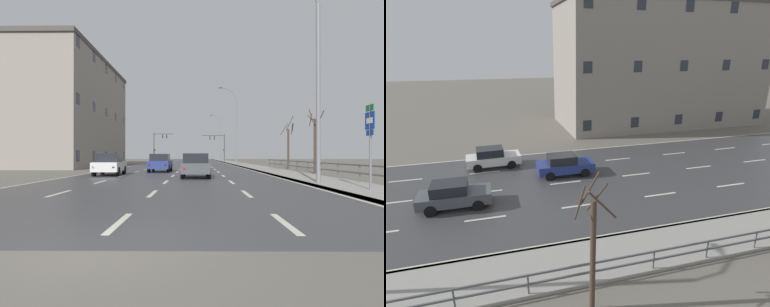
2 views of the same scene
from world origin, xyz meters
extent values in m
cube|color=#666056|center=(0.00, 48.00, -0.06)|extent=(160.00, 160.00, 0.12)
cube|color=#3D3D3F|center=(0.00, 60.00, 0.01)|extent=(14.00, 120.00, 0.02)
cube|color=beige|center=(-3.50, 7.40, 0.02)|extent=(0.16, 2.20, 0.01)
cube|color=beige|center=(-3.50, 12.80, 0.02)|extent=(0.16, 2.20, 0.01)
cube|color=beige|center=(-3.50, 18.20, 0.02)|extent=(0.16, 2.20, 0.01)
cube|color=beige|center=(-3.50, 23.60, 0.02)|extent=(0.16, 2.20, 0.01)
cube|color=beige|center=(-3.50, 29.00, 0.02)|extent=(0.16, 2.20, 0.01)
cube|color=beige|center=(-3.50, 34.40, 0.02)|extent=(0.16, 2.20, 0.01)
cube|color=beige|center=(-3.50, 39.80, 0.02)|extent=(0.16, 2.20, 0.01)
cube|color=beige|center=(-3.50, 45.20, 0.02)|extent=(0.16, 2.20, 0.01)
cube|color=beige|center=(-3.50, 50.60, 0.02)|extent=(0.16, 2.20, 0.01)
cube|color=beige|center=(-3.50, 56.00, 0.02)|extent=(0.16, 2.20, 0.01)
cube|color=beige|center=(-3.50, 61.40, 0.02)|extent=(0.16, 2.20, 0.01)
cube|color=beige|center=(-3.50, 66.80, 0.02)|extent=(0.16, 2.20, 0.01)
cube|color=beige|center=(-3.50, 72.20, 0.02)|extent=(0.16, 2.20, 0.01)
cube|color=beige|center=(-3.50, 77.60, 0.02)|extent=(0.16, 2.20, 0.01)
cube|color=beige|center=(-3.50, 83.00, 0.02)|extent=(0.16, 2.20, 0.01)
cube|color=beige|center=(-3.50, 88.40, 0.02)|extent=(0.16, 2.20, 0.01)
cube|color=beige|center=(-3.50, 93.80, 0.02)|extent=(0.16, 2.20, 0.01)
cube|color=beige|center=(-3.50, 99.20, 0.02)|extent=(0.16, 2.20, 0.01)
cube|color=beige|center=(-3.50, 104.60, 0.02)|extent=(0.16, 2.20, 0.01)
cube|color=beige|center=(-3.50, 110.00, 0.02)|extent=(0.16, 2.20, 0.01)
cube|color=beige|center=(-3.50, 115.40, 0.02)|extent=(0.16, 2.20, 0.01)
cube|color=beige|center=(0.00, 2.00, 0.02)|extent=(0.16, 2.20, 0.01)
cube|color=beige|center=(0.00, 7.40, 0.02)|extent=(0.16, 2.20, 0.01)
cube|color=beige|center=(0.00, 12.80, 0.02)|extent=(0.16, 2.20, 0.01)
cube|color=beige|center=(0.00, 18.20, 0.02)|extent=(0.16, 2.20, 0.01)
cube|color=beige|center=(0.00, 23.60, 0.02)|extent=(0.16, 2.20, 0.01)
cube|color=beige|center=(0.00, 29.00, 0.02)|extent=(0.16, 2.20, 0.01)
cube|color=beige|center=(0.00, 34.40, 0.02)|extent=(0.16, 2.20, 0.01)
cube|color=beige|center=(0.00, 39.80, 0.02)|extent=(0.16, 2.20, 0.01)
cube|color=beige|center=(0.00, 45.20, 0.02)|extent=(0.16, 2.20, 0.01)
cube|color=beige|center=(0.00, 50.60, 0.02)|extent=(0.16, 2.20, 0.01)
cube|color=beige|center=(0.00, 56.00, 0.02)|extent=(0.16, 2.20, 0.01)
cube|color=beige|center=(0.00, 61.40, 0.02)|extent=(0.16, 2.20, 0.01)
cube|color=beige|center=(0.00, 66.80, 0.02)|extent=(0.16, 2.20, 0.01)
cube|color=beige|center=(0.00, 72.20, 0.02)|extent=(0.16, 2.20, 0.01)
cube|color=beige|center=(0.00, 77.60, 0.02)|extent=(0.16, 2.20, 0.01)
cube|color=beige|center=(0.00, 83.00, 0.02)|extent=(0.16, 2.20, 0.01)
cube|color=beige|center=(0.00, 88.40, 0.02)|extent=(0.16, 2.20, 0.01)
cube|color=beige|center=(0.00, 93.80, 0.02)|extent=(0.16, 2.20, 0.01)
cube|color=beige|center=(0.00, 99.20, 0.02)|extent=(0.16, 2.20, 0.01)
cube|color=beige|center=(0.00, 104.60, 0.02)|extent=(0.16, 2.20, 0.01)
cube|color=beige|center=(0.00, 110.00, 0.02)|extent=(0.16, 2.20, 0.01)
cube|color=beige|center=(0.00, 115.40, 0.02)|extent=(0.16, 2.20, 0.01)
cube|color=beige|center=(3.50, 2.00, 0.02)|extent=(0.16, 2.20, 0.01)
cube|color=beige|center=(3.50, 7.40, 0.02)|extent=(0.16, 2.20, 0.01)
cube|color=beige|center=(3.50, 12.80, 0.02)|extent=(0.16, 2.20, 0.01)
cube|color=beige|center=(3.50, 18.20, 0.02)|extent=(0.16, 2.20, 0.01)
cube|color=beige|center=(3.50, 23.60, 0.02)|extent=(0.16, 2.20, 0.01)
cube|color=beige|center=(3.50, 29.00, 0.02)|extent=(0.16, 2.20, 0.01)
cube|color=beige|center=(3.50, 34.40, 0.02)|extent=(0.16, 2.20, 0.01)
cube|color=beige|center=(3.50, 39.80, 0.02)|extent=(0.16, 2.20, 0.01)
cube|color=beige|center=(3.50, 45.20, 0.02)|extent=(0.16, 2.20, 0.01)
cube|color=beige|center=(3.50, 50.60, 0.02)|extent=(0.16, 2.20, 0.01)
cube|color=beige|center=(3.50, 56.00, 0.02)|extent=(0.16, 2.20, 0.01)
cube|color=beige|center=(3.50, 61.40, 0.02)|extent=(0.16, 2.20, 0.01)
cube|color=beige|center=(3.50, 66.80, 0.02)|extent=(0.16, 2.20, 0.01)
cube|color=beige|center=(3.50, 72.20, 0.02)|extent=(0.16, 2.20, 0.01)
cube|color=beige|center=(3.50, 77.60, 0.02)|extent=(0.16, 2.20, 0.01)
cube|color=beige|center=(3.50, 83.00, 0.02)|extent=(0.16, 2.20, 0.01)
cube|color=beige|center=(3.50, 88.40, 0.02)|extent=(0.16, 2.20, 0.01)
cube|color=beige|center=(3.50, 93.80, 0.02)|extent=(0.16, 2.20, 0.01)
cube|color=beige|center=(3.50, 99.20, 0.02)|extent=(0.16, 2.20, 0.01)
cube|color=beige|center=(3.50, 104.60, 0.02)|extent=(0.16, 2.20, 0.01)
cube|color=beige|center=(3.50, 110.00, 0.02)|extent=(0.16, 2.20, 0.01)
cube|color=beige|center=(3.50, 115.40, 0.02)|extent=(0.16, 2.20, 0.01)
cube|color=beige|center=(6.85, 60.00, 0.02)|extent=(0.16, 120.00, 0.01)
cube|color=beige|center=(-6.85, 60.00, 0.02)|extent=(0.16, 120.00, 0.01)
cube|color=gray|center=(8.50, 60.00, 0.06)|extent=(3.00, 120.00, 0.12)
cube|color=slate|center=(7.08, 60.00, 0.06)|extent=(0.16, 120.00, 0.12)
cube|color=#515459|center=(9.85, 19.74, 0.95)|extent=(0.06, 26.18, 0.08)
cube|color=#515459|center=(9.85, 19.74, 0.55)|extent=(0.06, 26.18, 0.08)
cylinder|color=#515459|center=(9.85, 11.89, 0.50)|extent=(0.07, 0.07, 1.00)
cylinder|color=#515459|center=(9.85, 14.51, 0.50)|extent=(0.07, 0.07, 1.00)
cylinder|color=#515459|center=(9.85, 17.13, 0.50)|extent=(0.07, 0.07, 1.00)
cylinder|color=#515459|center=(9.85, 19.74, 0.50)|extent=(0.07, 0.07, 1.00)
cylinder|color=#515459|center=(9.85, 22.36, 0.50)|extent=(0.07, 0.07, 1.00)
cylinder|color=#515459|center=(9.85, 24.98, 0.50)|extent=(0.07, 0.07, 1.00)
cylinder|color=#515459|center=(9.85, 27.60, 0.50)|extent=(0.07, 0.07, 1.00)
cylinder|color=#515459|center=(9.85, 30.21, 0.50)|extent=(0.07, 0.07, 1.00)
cylinder|color=#515459|center=(9.85, 32.83, 0.50)|extent=(0.07, 0.07, 1.00)
cylinder|color=slate|center=(7.60, 11.38, 4.44)|extent=(0.20, 0.20, 8.88)
cylinder|color=slate|center=(7.60, 44.84, 4.90)|extent=(0.20, 0.20, 9.80)
cylinder|color=slate|center=(7.37, 44.84, 10.29)|extent=(0.55, 0.11, 1.02)
cylinder|color=slate|center=(6.71, 44.84, 11.08)|extent=(0.94, 0.11, 0.70)
cylinder|color=slate|center=(5.74, 44.84, 11.48)|extent=(1.07, 0.11, 0.29)
cube|color=#333335|center=(5.22, 44.84, 11.52)|extent=(0.56, 0.24, 0.12)
cylinder|color=slate|center=(7.60, 78.31, 4.87)|extent=(0.20, 0.20, 9.74)
cylinder|color=slate|center=(7.38, 78.31, 10.21)|extent=(0.54, 0.11, 1.00)
cylinder|color=slate|center=(6.72, 78.31, 10.99)|extent=(0.93, 0.11, 0.69)
cylinder|color=slate|center=(5.77, 78.31, 11.39)|extent=(1.06, 0.11, 0.29)
cube|color=#333335|center=(5.25, 78.31, 11.43)|extent=(0.56, 0.24, 0.12)
cylinder|color=slate|center=(8.40, 8.03, 1.73)|extent=(0.09, 0.09, 3.45)
cube|color=#146633|center=(8.38, 8.03, 3.30)|extent=(0.03, 0.56, 0.24)
cube|color=#143899|center=(8.38, 8.03, 2.80)|extent=(0.03, 0.68, 0.68)
cube|color=white|center=(8.36, 8.03, 2.80)|extent=(0.01, 0.44, 0.22)
cube|color=#143899|center=(8.38, 8.03, 2.33)|extent=(0.03, 0.52, 0.22)
cylinder|color=#38383A|center=(7.90, 70.20, 3.08)|extent=(0.18, 0.18, 6.15)
cylinder|color=#38383A|center=(5.41, 70.20, 5.90)|extent=(4.99, 0.12, 0.12)
cube|color=black|center=(5.66, 70.20, 5.35)|extent=(0.20, 0.28, 0.80)
sphere|color=#2D2D2D|center=(5.66, 70.05, 5.61)|extent=(0.14, 0.14, 0.14)
sphere|color=#2D2D2D|center=(5.66, 70.05, 5.35)|extent=(0.14, 0.14, 0.14)
sphere|color=green|center=(5.66, 70.05, 5.09)|extent=(0.14, 0.14, 0.14)
cube|color=black|center=(4.66, 70.20, 5.35)|extent=(0.20, 0.28, 0.80)
sphere|color=#2D2D2D|center=(4.66, 70.05, 5.61)|extent=(0.14, 0.14, 0.14)
sphere|color=#2D2D2D|center=(4.66, 70.05, 5.35)|extent=(0.14, 0.14, 0.14)
sphere|color=green|center=(4.66, 70.05, 5.09)|extent=(0.14, 0.14, 0.14)
cube|color=black|center=(7.68, 70.15, 2.60)|extent=(0.18, 0.12, 0.32)
cylinder|color=#38383A|center=(-7.90, 69.84, 3.25)|extent=(0.18, 0.18, 6.50)
cylinder|color=#38383A|center=(-5.71, 69.84, 6.25)|extent=(4.38, 0.12, 0.12)
cube|color=black|center=(-5.93, 69.84, 5.70)|extent=(0.20, 0.28, 0.80)
sphere|color=red|center=(-5.93, 69.69, 5.96)|extent=(0.14, 0.14, 0.14)
sphere|color=#2D2D2D|center=(-5.93, 69.69, 5.70)|extent=(0.14, 0.14, 0.14)
sphere|color=#2D2D2D|center=(-5.93, 69.69, 5.44)|extent=(0.14, 0.14, 0.14)
cube|color=black|center=(-5.06, 69.84, 5.70)|extent=(0.20, 0.28, 0.80)
sphere|color=red|center=(-5.06, 69.69, 5.96)|extent=(0.14, 0.14, 0.14)
sphere|color=#2D2D2D|center=(-5.06, 69.69, 5.70)|extent=(0.14, 0.14, 0.14)
sphere|color=#2D2D2D|center=(-5.06, 69.69, 5.44)|extent=(0.14, 0.14, 0.14)
cube|color=black|center=(-7.68, 69.79, 2.60)|extent=(0.18, 0.12, 0.32)
cube|color=navy|center=(-1.50, 23.96, 0.65)|extent=(1.80, 4.12, 0.64)
cube|color=black|center=(-1.50, 23.71, 1.27)|extent=(1.58, 2.02, 0.60)
cube|color=slate|center=(-1.49, 24.66, 1.25)|extent=(1.40, 0.10, 0.51)
cylinder|color=black|center=(-0.67, 25.22, 0.33)|extent=(0.23, 0.66, 0.66)
cylinder|color=black|center=(-2.29, 25.24, 0.33)|extent=(0.23, 0.66, 0.66)
cylinder|color=black|center=(-0.70, 22.68, 0.33)|extent=(0.23, 0.66, 0.66)
cylinder|color=black|center=(-2.32, 22.70, 0.33)|extent=(0.23, 0.66, 0.66)
cube|color=red|center=(-2.18, 21.94, 0.65)|extent=(0.16, 0.04, 0.14)
cube|color=red|center=(-0.86, 21.92, 0.65)|extent=(0.16, 0.04, 0.14)
cube|color=silver|center=(-4.60, 18.94, 0.65)|extent=(1.97, 4.19, 0.64)
cube|color=black|center=(-4.59, 18.69, 1.27)|extent=(1.66, 2.08, 0.60)
cube|color=slate|center=(-4.64, 19.64, 1.25)|extent=(1.41, 0.15, 0.51)
cylinder|color=black|center=(-3.86, 20.25, 0.33)|extent=(0.25, 0.67, 0.66)
cylinder|color=black|center=(-5.47, 20.16, 0.33)|extent=(0.25, 0.67, 0.66)
cylinder|color=black|center=(-3.72, 17.71, 0.33)|extent=(0.25, 0.67, 0.66)
cylinder|color=black|center=(-5.34, 17.62, 0.33)|extent=(0.25, 0.67, 0.66)
cube|color=red|center=(-5.15, 16.87, 0.65)|extent=(0.16, 0.05, 0.14)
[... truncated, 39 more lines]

